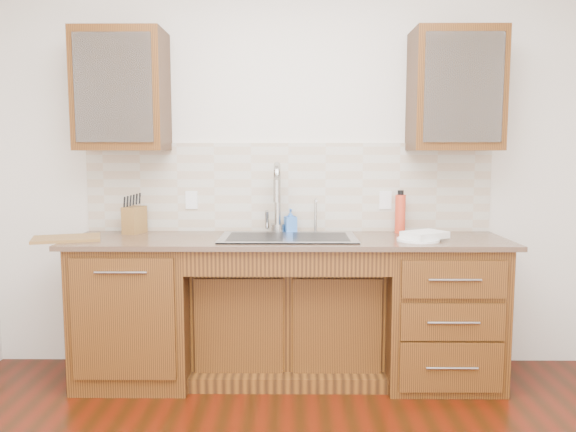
{
  "coord_description": "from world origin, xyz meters",
  "views": [
    {
      "loc": [
        0.02,
        -2.02,
        1.44
      ],
      "look_at": [
        0.0,
        1.4,
        1.05
      ],
      "focal_mm": 35.0,
      "sensor_mm": 36.0,
      "label": 1
    }
  ],
  "objects_px": {
    "soap_bottle": "(290,221)",
    "cutting_board": "(67,238)",
    "plate": "(418,240)",
    "knife_block": "(134,220)",
    "water_bottle": "(400,214)"
  },
  "relations": [
    {
      "from": "cutting_board",
      "to": "plate",
      "type": "bearing_deg",
      "value": -0.5
    },
    {
      "from": "water_bottle",
      "to": "plate",
      "type": "xyz_separation_m",
      "value": [
        0.05,
        -0.33,
        -0.12
      ]
    },
    {
      "from": "plate",
      "to": "knife_block",
      "type": "distance_m",
      "value": 1.82
    },
    {
      "from": "plate",
      "to": "soap_bottle",
      "type": "bearing_deg",
      "value": 157.2
    },
    {
      "from": "soap_bottle",
      "to": "plate",
      "type": "bearing_deg",
      "value": -39.46
    },
    {
      "from": "soap_bottle",
      "to": "plate",
      "type": "relative_size",
      "value": 0.63
    },
    {
      "from": "water_bottle",
      "to": "cutting_board",
      "type": "bearing_deg",
      "value": -171.57
    },
    {
      "from": "plate",
      "to": "knife_block",
      "type": "height_order",
      "value": "knife_block"
    },
    {
      "from": "soap_bottle",
      "to": "cutting_board",
      "type": "distance_m",
      "value": 1.4
    },
    {
      "from": "knife_block",
      "to": "cutting_board",
      "type": "distance_m",
      "value": 0.45
    },
    {
      "from": "water_bottle",
      "to": "cutting_board",
      "type": "distance_m",
      "value": 2.11
    },
    {
      "from": "soap_bottle",
      "to": "knife_block",
      "type": "height_order",
      "value": "knife_block"
    },
    {
      "from": "water_bottle",
      "to": "knife_block",
      "type": "relative_size",
      "value": 1.43
    },
    {
      "from": "soap_bottle",
      "to": "knife_block",
      "type": "xyz_separation_m",
      "value": [
        -1.02,
        -0.02,
        0.01
      ]
    },
    {
      "from": "water_bottle",
      "to": "cutting_board",
      "type": "height_order",
      "value": "water_bottle"
    }
  ]
}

